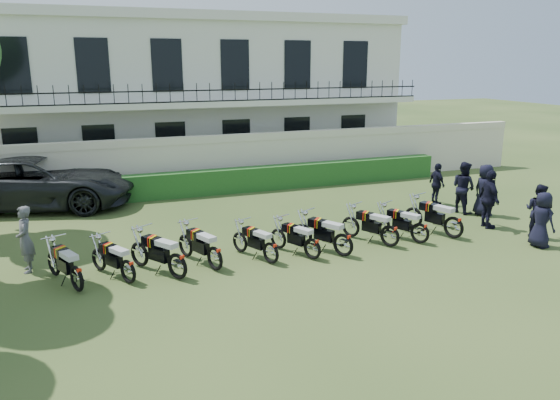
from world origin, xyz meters
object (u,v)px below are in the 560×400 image
Objects in this scene: motorcycle_7 at (390,231)px; motorcycle_9 at (454,222)px; motorcycle_2 at (177,260)px; motorcycle_3 at (215,253)px; inspector at (25,239)px; officer_2 at (489,199)px; motorcycle_0 at (76,272)px; officer_4 at (463,187)px; officer_5 at (437,184)px; motorcycle_5 at (312,244)px; motorcycle_8 at (420,228)px; motorcycle_1 at (128,266)px; suv at (38,183)px; motorcycle_6 at (343,239)px; officer_0 at (542,220)px; officer_1 at (538,211)px; officer_3 at (485,190)px; motorcycle_4 at (271,248)px.

motorcycle_9 is at bearing -27.93° from motorcycle_7.
motorcycle_2 is 0.96× the size of motorcycle_3.
officer_2 is at bearing 80.39° from inspector.
officer_4 reaches higher than motorcycle_0.
motorcycle_5 is at bearing 122.96° from officer_5.
motorcycle_9 is at bearing 127.51° from officer_4.
motorcycle_8 is 1.13× the size of officer_5.
motorcycle_2 is at bearing -36.85° from motorcycle_1.
motorcycle_7 is 0.27× the size of suv.
motorcycle_3 is at bearing -137.49° from suv.
motorcycle_1 is at bearing 153.04° from motorcycle_5.
motorcycle_2 is at bearing 107.57° from officer_2.
motorcycle_6 is 1.12× the size of officer_0.
officer_1 is 0.92× the size of officer_3.
motorcycle_5 is 0.98× the size of inspector.
officer_4 is at bearing -7.66° from officer_0.
motorcycle_0 is at bearing 153.63° from motorcycle_7.
officer_2 is 1.05× the size of officer_3.
motorcycle_9 is (3.88, 0.25, 0.02)m from motorcycle_6.
motorcycle_1 is 0.93× the size of motorcycle_7.
suv is 17.10m from officer_0.
motorcycle_0 is 1.03× the size of officer_3.
motorcycle_5 is 11.24m from suv.
motorcycle_3 is 10.02m from officer_1.
officer_4 reaches higher than motorcycle_5.
motorcycle_5 is 1.04× the size of officer_0.
motorcycle_4 is 0.99× the size of inspector.
suv reaches higher than motorcycle_9.
officer_0 is (4.15, -1.49, 0.32)m from motorcycle_7.
motorcycle_1 is at bearing 159.39° from motorcycle_9.
motorcycle_5 is at bearing 70.78° from inspector.
motorcycle_3 is 1.10× the size of motorcycle_4.
officer_1 reaches higher than motorcycle_5.
motorcycle_1 reaches higher than motorcycle_4.
officer_2 reaches higher than motorcycle_0.
motorcycle_9 is at bearing -28.39° from motorcycle_1.
motorcycle_0 is 3.36m from motorcycle_3.
motorcycle_8 is at bearing 62.18° from officer_0.
officer_0 is (13.92, -3.15, -0.05)m from inspector.
inspector is 1.04× the size of officer_1.
motorcycle_0 is 1.05× the size of motorcycle_8.
motorcycle_8 is at bearing 64.57° from officer_1.
suv reaches higher than officer_1.
officer_4 is at bearing -17.15° from motorcycle_1.
officer_4 reaches higher than motorcycle_4.
inspector reaches higher than motorcycle_2.
motorcycle_9 is (2.23, -0.01, 0.03)m from motorcycle_7.
officer_1 is at bearing -108.07° from suv.
officer_2 is (13.81, -7.85, 0.01)m from suv.
officer_5 reaches higher than motorcycle_6.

